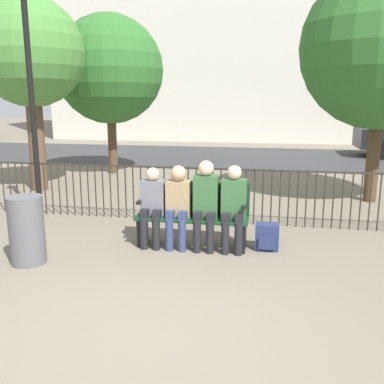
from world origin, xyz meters
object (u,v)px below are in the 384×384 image
at_px(tree_0, 30,54).
at_px(tree_2, 110,70).
at_px(seated_person_1, 178,202).
at_px(lamp_post, 29,68).
at_px(seated_person_2, 206,200).
at_px(tree_1, 383,48).
at_px(park_bench, 193,212).
at_px(seated_person_3, 234,204).
at_px(seated_person_0, 153,203).
at_px(trash_bin, 27,230).
at_px(backpack, 267,237).

bearing_deg(tree_0, tree_2, 71.25).
xyz_separation_m(seated_person_1, lamp_post, (-2.78, 1.12, 1.91)).
bearing_deg(seated_person_2, tree_2, 121.73).
relative_size(tree_1, lamp_post, 1.17).
height_order(park_bench, tree_2, tree_2).
height_order(seated_person_3, tree_0, tree_0).
bearing_deg(seated_person_2, seated_person_3, -0.42).
bearing_deg(seated_person_1, seated_person_0, -179.60).
distance_m(seated_person_1, tree_1, 5.30).
xyz_separation_m(seated_person_1, seated_person_3, (0.78, 0.00, 0.00)).
relative_size(tree_1, tree_2, 1.08).
relative_size(park_bench, seated_person_1, 1.35).
distance_m(seated_person_3, tree_0, 6.20).
height_order(tree_1, lamp_post, tree_1).
distance_m(seated_person_0, lamp_post, 3.29).
relative_size(seated_person_3, tree_0, 0.28).
bearing_deg(tree_1, trash_bin, -139.13).
distance_m(seated_person_3, trash_bin, 2.73).
bearing_deg(seated_person_3, trash_bin, -159.62).
relative_size(backpack, lamp_post, 0.09).
distance_m(seated_person_0, tree_2, 6.71).
bearing_deg(seated_person_0, trash_bin, -146.06).
bearing_deg(park_bench, seated_person_1, -145.66).
bearing_deg(seated_person_1, lamp_post, 158.10).
bearing_deg(seated_person_2, tree_1, 49.78).
height_order(seated_person_1, lamp_post, lamp_post).
relative_size(seated_person_0, seated_person_3, 0.95).
height_order(seated_person_0, seated_person_1, seated_person_1).
bearing_deg(park_bench, seated_person_0, -166.75).
height_order(seated_person_3, tree_1, tree_1).
bearing_deg(tree_1, park_bench, -133.18).
distance_m(seated_person_2, backpack, 1.01).
bearing_deg(seated_person_2, park_bench, 148.11).
relative_size(tree_1, trash_bin, 5.24).
distance_m(tree_0, trash_bin, 5.36).
height_order(seated_person_1, seated_person_2, seated_person_2).
xyz_separation_m(seated_person_3, tree_0, (-4.76, 3.21, 2.35)).
bearing_deg(tree_0, lamp_post, -60.17).
xyz_separation_m(seated_person_2, tree_2, (-3.52, 5.70, 2.13)).
bearing_deg(park_bench, backpack, -0.37).
relative_size(backpack, trash_bin, 0.42).
bearing_deg(tree_0, seated_person_3, -33.97).
xyz_separation_m(park_bench, tree_1, (3.10, 3.30, 2.54)).
xyz_separation_m(seated_person_0, seated_person_2, (0.76, 0.01, 0.07)).
relative_size(seated_person_0, tree_0, 0.27).
bearing_deg(lamp_post, trash_bin, -63.83).
distance_m(tree_0, tree_2, 2.64).
height_order(seated_person_0, lamp_post, lamp_post).
bearing_deg(tree_2, tree_0, -108.75).
bearing_deg(tree_0, seated_person_2, -36.23).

